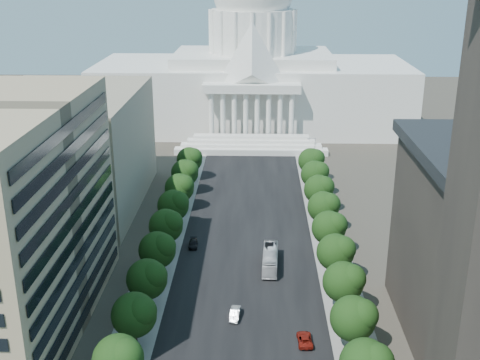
# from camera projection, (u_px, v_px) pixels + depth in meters

# --- Properties ---
(road_asphalt) EXTENTS (30.00, 260.00, 0.01)m
(road_asphalt) POSITION_uv_depth(u_px,v_px,m) (248.00, 220.00, 151.57)
(road_asphalt) COLOR black
(road_asphalt) RESTS_ON ground
(sidewalk_left) EXTENTS (8.00, 260.00, 0.02)m
(sidewalk_left) POSITION_uv_depth(u_px,v_px,m) (173.00, 219.00, 152.09)
(sidewalk_left) COLOR gray
(sidewalk_left) RESTS_ON ground
(sidewalk_right) EXTENTS (8.00, 260.00, 0.02)m
(sidewalk_right) POSITION_uv_depth(u_px,v_px,m) (324.00, 221.00, 151.04)
(sidewalk_right) COLOR gray
(sidewalk_right) RESTS_ON ground
(capitol) EXTENTS (120.00, 56.00, 73.00)m
(capitol) POSITION_uv_depth(u_px,v_px,m) (252.00, 76.00, 234.13)
(capitol) COLOR white
(capitol) RESTS_ON ground
(office_block_left_far) EXTENTS (38.00, 52.00, 30.00)m
(office_block_left_far) POSITION_uv_depth(u_px,v_px,m) (66.00, 150.00, 157.25)
(office_block_left_far) COLOR gray
(office_block_left_far) RESTS_ON ground
(tree_l_b) EXTENTS (7.79, 7.60, 9.97)m
(tree_l_b) POSITION_uv_depth(u_px,v_px,m) (120.00, 359.00, 87.59)
(tree_l_b) COLOR #33261C
(tree_l_b) RESTS_ON ground
(tree_l_c) EXTENTS (7.79, 7.60, 9.97)m
(tree_l_c) POSITION_uv_depth(u_px,v_px,m) (136.00, 314.00, 98.88)
(tree_l_c) COLOR #33261C
(tree_l_c) RESTS_ON ground
(tree_l_d) EXTENTS (7.79, 7.60, 9.97)m
(tree_l_d) POSITION_uv_depth(u_px,v_px,m) (148.00, 278.00, 110.17)
(tree_l_d) COLOR #33261C
(tree_l_d) RESTS_ON ground
(tree_l_e) EXTENTS (7.79, 7.60, 9.97)m
(tree_l_e) POSITION_uv_depth(u_px,v_px,m) (159.00, 249.00, 121.47)
(tree_l_e) COLOR #33261C
(tree_l_e) RESTS_ON ground
(tree_l_f) EXTENTS (7.79, 7.60, 9.97)m
(tree_l_f) POSITION_uv_depth(u_px,v_px,m) (167.00, 225.00, 132.76)
(tree_l_f) COLOR #33261C
(tree_l_f) RESTS_ON ground
(tree_l_g) EXTENTS (7.79, 7.60, 9.97)m
(tree_l_g) POSITION_uv_depth(u_px,v_px,m) (174.00, 205.00, 144.05)
(tree_l_g) COLOR #33261C
(tree_l_g) RESTS_ON ground
(tree_l_h) EXTENTS (7.79, 7.60, 9.97)m
(tree_l_h) POSITION_uv_depth(u_px,v_px,m) (180.00, 187.00, 155.35)
(tree_l_h) COLOR #33261C
(tree_l_h) RESTS_ON ground
(tree_l_i) EXTENTS (7.79, 7.60, 9.97)m
(tree_l_i) POSITION_uv_depth(u_px,v_px,m) (186.00, 172.00, 166.64)
(tree_l_i) COLOR #33261C
(tree_l_i) RESTS_ON ground
(tree_l_j) EXTENTS (7.79, 7.60, 9.97)m
(tree_l_j) POSITION_uv_depth(u_px,v_px,m) (190.00, 159.00, 177.93)
(tree_l_j) COLOR #33261C
(tree_l_j) RESTS_ON ground
(tree_r_c) EXTENTS (7.79, 7.60, 9.97)m
(tree_r_c) POSITION_uv_depth(u_px,v_px,m) (355.00, 318.00, 97.88)
(tree_r_c) COLOR #33261C
(tree_r_c) RESTS_ON ground
(tree_r_d) EXTENTS (7.79, 7.60, 9.97)m
(tree_r_d) POSITION_uv_depth(u_px,v_px,m) (345.00, 281.00, 109.18)
(tree_r_d) COLOR #33261C
(tree_r_d) RESTS_ON ground
(tree_r_e) EXTENTS (7.79, 7.60, 9.97)m
(tree_r_e) POSITION_uv_depth(u_px,v_px,m) (337.00, 251.00, 120.47)
(tree_r_e) COLOR #33261C
(tree_r_e) RESTS_ON ground
(tree_r_f) EXTENTS (7.79, 7.60, 9.97)m
(tree_r_f) POSITION_uv_depth(u_px,v_px,m) (330.00, 227.00, 131.77)
(tree_r_f) COLOR #33261C
(tree_r_f) RESTS_ON ground
(tree_r_g) EXTENTS (7.79, 7.60, 9.97)m
(tree_r_g) POSITION_uv_depth(u_px,v_px,m) (325.00, 206.00, 143.06)
(tree_r_g) COLOR #33261C
(tree_r_g) RESTS_ON ground
(tree_r_h) EXTENTS (7.79, 7.60, 9.97)m
(tree_r_h) POSITION_uv_depth(u_px,v_px,m) (320.00, 189.00, 154.35)
(tree_r_h) COLOR #33261C
(tree_r_h) RESTS_ON ground
(tree_r_i) EXTENTS (7.79, 7.60, 9.97)m
(tree_r_i) POSITION_uv_depth(u_px,v_px,m) (316.00, 173.00, 165.65)
(tree_r_i) COLOR #33261C
(tree_r_i) RESTS_ON ground
(tree_r_j) EXTENTS (7.79, 7.60, 9.97)m
(tree_r_j) POSITION_uv_depth(u_px,v_px,m) (312.00, 160.00, 176.94)
(tree_r_j) COLOR #33261C
(tree_r_j) RESTS_ON ground
(streetlight_b) EXTENTS (2.61, 0.44, 9.00)m
(streetlight_b) POSITION_uv_depth(u_px,v_px,m) (365.00, 324.00, 97.30)
(streetlight_b) COLOR gray
(streetlight_b) RESTS_ON ground
(streetlight_c) EXTENTS (2.61, 0.44, 9.00)m
(streetlight_c) POSITION_uv_depth(u_px,v_px,m) (345.00, 254.00, 120.82)
(streetlight_c) COLOR gray
(streetlight_c) RESTS_ON ground
(streetlight_d) EXTENTS (2.61, 0.44, 9.00)m
(streetlight_d) POSITION_uv_depth(u_px,v_px,m) (331.00, 207.00, 144.35)
(streetlight_d) COLOR gray
(streetlight_d) RESTS_ON ground
(streetlight_e) EXTENTS (2.61, 0.44, 9.00)m
(streetlight_e) POSITION_uv_depth(u_px,v_px,m) (321.00, 173.00, 167.88)
(streetlight_e) COLOR gray
(streetlight_e) RESTS_ON ground
(streetlight_f) EXTENTS (2.61, 0.44, 9.00)m
(streetlight_f) POSITION_uv_depth(u_px,v_px,m) (313.00, 148.00, 191.41)
(streetlight_f) COLOR gray
(streetlight_f) RESTS_ON ground
(car_silver) EXTENTS (2.11, 4.92, 1.58)m
(car_silver) POSITION_uv_depth(u_px,v_px,m) (235.00, 314.00, 109.29)
(car_silver) COLOR #AEB2B6
(car_silver) RESTS_ON ground
(car_red) EXTENTS (2.67, 5.37, 1.46)m
(car_red) POSITION_uv_depth(u_px,v_px,m) (305.00, 339.00, 101.94)
(car_red) COLOR maroon
(car_red) RESTS_ON ground
(car_dark_b) EXTENTS (2.24, 4.93, 1.40)m
(car_dark_b) POSITION_uv_depth(u_px,v_px,m) (193.00, 244.00, 136.92)
(car_dark_b) COLOR black
(car_dark_b) RESTS_ON ground
(city_bus) EXTENTS (3.60, 13.11, 3.62)m
(city_bus) POSITION_uv_depth(u_px,v_px,m) (270.00, 259.00, 127.40)
(city_bus) COLOR silver
(city_bus) RESTS_ON ground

